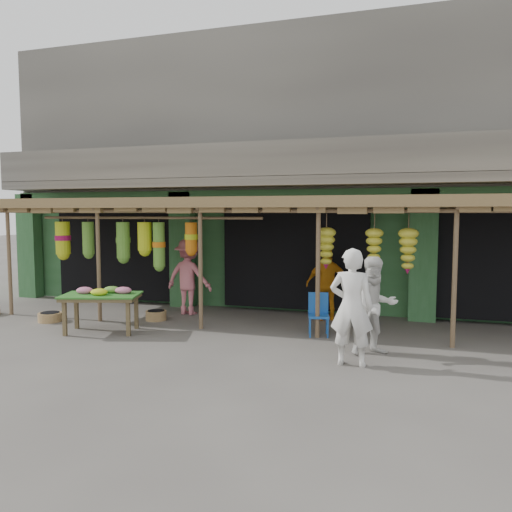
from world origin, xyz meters
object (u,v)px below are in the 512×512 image
(flower_table, at_px, (102,296))
(person_shopper, at_px, (189,277))
(blue_chair, at_px, (319,312))
(person_front, at_px, (351,307))
(person_vendor, at_px, (328,284))
(person_right, at_px, (375,306))

(flower_table, height_order, person_shopper, person_shopper)
(person_shopper, bearing_deg, blue_chair, 167.40)
(flower_table, xyz_separation_m, person_front, (5.17, -0.76, 0.20))
(blue_chair, height_order, person_vendor, person_vendor)
(person_vendor, distance_m, person_shopper, 3.35)
(flower_table, distance_m, person_right, 5.49)
(person_shopper, bearing_deg, person_vendor, -168.59)
(person_front, xyz_separation_m, person_shopper, (-4.25, 2.97, -0.03))
(person_vendor, relative_size, person_shopper, 0.92)
(person_right, relative_size, person_vendor, 1.02)
(flower_table, xyz_separation_m, person_shopper, (0.93, 2.21, 0.17))
(blue_chair, distance_m, person_right, 1.65)
(flower_table, relative_size, person_right, 1.02)
(blue_chair, relative_size, person_vendor, 0.51)
(person_right, bearing_deg, blue_chair, 105.65)
(person_front, distance_m, person_vendor, 3.42)
(person_vendor, xyz_separation_m, person_shopper, (-3.33, -0.32, 0.08))
(flower_table, bearing_deg, blue_chair, -2.50)
(person_shopper, bearing_deg, flower_table, 73.18)
(flower_table, distance_m, person_shopper, 2.40)
(flower_table, height_order, blue_chair, flower_table)
(flower_table, distance_m, person_front, 5.23)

